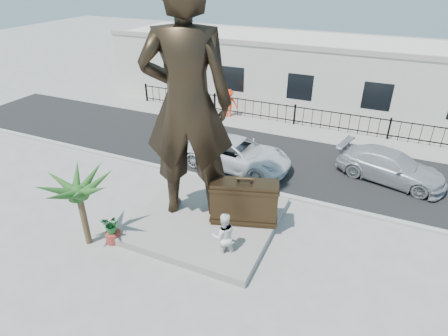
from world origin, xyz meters
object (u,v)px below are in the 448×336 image
object	(u,v)px
suitcase	(244,202)
tourist	(224,236)
statue	(187,104)
car_white	(237,154)

from	to	relation	value
suitcase	tourist	bearing A→B (deg)	-108.65
statue	suitcase	size ratio (longest dim) A/B	3.57
statue	tourist	size ratio (longest dim) A/B	4.98
suitcase	car_white	distance (m)	4.85
statue	car_white	world-z (taller)	statue
statue	tourist	distance (m)	4.68
statue	car_white	xyz separation A→B (m)	(0.14, 4.45, -3.93)
tourist	car_white	bearing A→B (deg)	-103.96
suitcase	car_white	xyz separation A→B (m)	(-2.05, 4.38, -0.42)
statue	car_white	bearing A→B (deg)	-113.12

